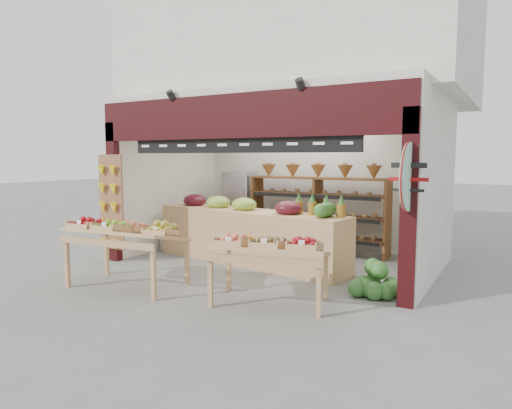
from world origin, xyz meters
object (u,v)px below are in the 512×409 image
object	(u,v)px
display_table_left	(122,231)
display_table_right	(270,247)
refrigerator	(240,207)
watermelon_pile	(376,284)
back_shelving	(318,198)
cardboard_stack	(184,239)
mid_counter	(248,234)

from	to	relation	value
display_table_left	display_table_right	xyz separation A→B (m)	(2.43, 0.36, -0.07)
refrigerator	watermelon_pile	world-z (taller)	refrigerator
display_table_right	watermelon_pile	size ratio (longest dim) A/B	2.43
refrigerator	back_shelving	bearing A→B (deg)	-8.59
refrigerator	display_table_left	bearing A→B (deg)	-93.54
cardboard_stack	mid_counter	world-z (taller)	mid_counter
refrigerator	cardboard_stack	world-z (taller)	refrigerator
refrigerator	display_table_right	distance (m)	4.47
mid_counter	display_table_left	distance (m)	2.48
cardboard_stack	mid_counter	size ratio (longest dim) A/B	0.25
back_shelving	mid_counter	bearing A→B (deg)	-114.73
back_shelving	display_table_left	world-z (taller)	back_shelving
mid_counter	display_table_left	size ratio (longest dim) A/B	2.23
mid_counter	watermelon_pile	bearing A→B (deg)	-17.66
watermelon_pile	refrigerator	bearing A→B (deg)	147.44
refrigerator	cardboard_stack	xyz separation A→B (m)	(-0.54, -1.40, -0.57)
mid_counter	display_table_left	xyz separation A→B (m)	(-0.92, -2.28, 0.31)
display_table_left	watermelon_pile	size ratio (longest dim) A/B	2.56
cardboard_stack	watermelon_pile	distance (m)	4.56
back_shelving	display_table_left	xyz separation A→B (m)	(-1.66, -3.88, -0.29)
back_shelving	watermelon_pile	size ratio (longest dim) A/B	4.17
display_table_right	refrigerator	bearing A→B (deg)	127.50
back_shelving	display_table_right	size ratio (longest dim) A/B	1.72
back_shelving	cardboard_stack	xyz separation A→B (m)	(-2.49, -1.37, -0.88)
display_table_left	display_table_right	distance (m)	2.46
cardboard_stack	display_table_left	distance (m)	2.71
back_shelving	refrigerator	xyz separation A→B (m)	(-1.95, 0.03, -0.31)
refrigerator	display_table_right	world-z (taller)	refrigerator
refrigerator	display_table_left	world-z (taller)	refrigerator
back_shelving	refrigerator	world-z (taller)	back_shelving
cardboard_stack	display_table_right	distance (m)	3.94
mid_counter	display_table_right	size ratio (longest dim) A/B	2.36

